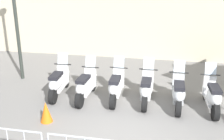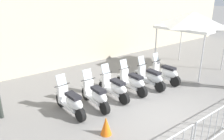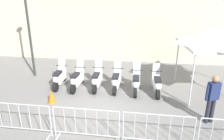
% 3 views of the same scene
% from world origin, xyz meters
% --- Properties ---
extents(ground_plane, '(120.00, 120.00, 0.00)m').
position_xyz_m(ground_plane, '(0.00, 0.00, 0.00)').
color(ground_plane, slate).
extents(motorcycle_0, '(0.56, 1.72, 1.24)m').
position_xyz_m(motorcycle_0, '(-2.08, 2.10, 0.45)').
color(motorcycle_0, black).
rests_on(motorcycle_0, ground).
extents(motorcycle_1, '(0.62, 1.72, 1.24)m').
position_xyz_m(motorcycle_1, '(-1.19, 1.90, 0.45)').
color(motorcycle_1, black).
rests_on(motorcycle_1, ground).
extents(motorcycle_2, '(0.56, 1.73, 1.24)m').
position_xyz_m(motorcycle_2, '(-0.27, 1.93, 0.45)').
color(motorcycle_2, black).
rests_on(motorcycle_2, ground).
extents(motorcycle_3, '(0.58, 1.73, 1.24)m').
position_xyz_m(motorcycle_3, '(0.64, 1.85, 0.45)').
color(motorcycle_3, black).
rests_on(motorcycle_3, ground).
extents(motorcycle_4, '(0.57, 1.73, 1.24)m').
position_xyz_m(motorcycle_4, '(1.53, 1.66, 0.45)').
color(motorcycle_4, black).
rests_on(motorcycle_4, ground).
extents(motorcycle_5, '(0.56, 1.72, 1.24)m').
position_xyz_m(motorcycle_5, '(2.44, 1.55, 0.45)').
color(motorcycle_5, black).
rests_on(motorcycle_5, ground).
extents(barrier_segment_2, '(2.02, 0.62, 1.07)m').
position_xyz_m(barrier_segment_2, '(-0.17, -1.75, 0.52)').
color(barrier_segment_2, '#B2B5B7').
rests_on(barrier_segment_2, ground).
extents(canopy_tent, '(2.71, 2.71, 2.91)m').
position_xyz_m(canopy_tent, '(4.80, 1.74, 2.52)').
color(canopy_tent, silver).
rests_on(canopy_tent, ground).
extents(traffic_cone, '(0.32, 0.32, 0.55)m').
position_xyz_m(traffic_cone, '(-1.96, 0.51, 0.28)').
color(traffic_cone, orange).
rests_on(traffic_cone, ground).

